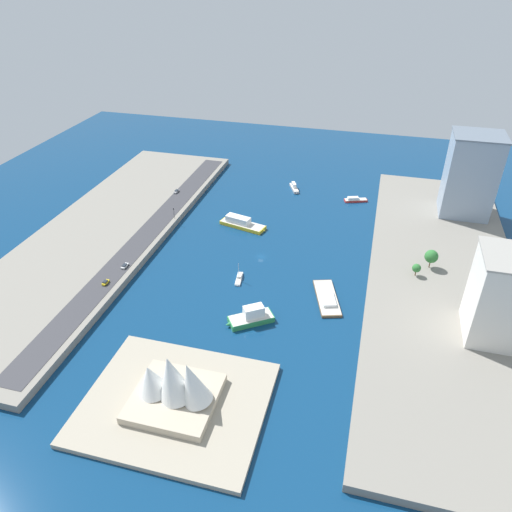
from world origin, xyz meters
TOP-DOWN VIEW (x-y plane):
  - ground_plane at (0.00, 0.00)m, footprint 440.00×440.00m
  - quay_west at (-90.82, 0.00)m, footprint 70.00×240.00m
  - quay_east at (90.82, 0.00)m, footprint 70.00×240.00m
  - peninsula_point at (4.81, 102.39)m, footprint 63.81×53.79m
  - road_strip at (65.14, 0.00)m, footprint 12.99×228.00m
  - ferry_yellow_fast at (19.20, -29.18)m, footprint 28.67×14.71m
  - yacht_sleek_gray at (-0.72, -87.27)m, footprint 9.05×15.41m
  - sailboat_small_white at (5.07, 22.70)m, footprint 4.09×11.76m
  - tugboat_red at (-41.81, -79.48)m, footprint 15.26×8.78m
  - ferry_green_doubledeck at (-9.13, 51.67)m, footprint 20.27×17.40m
  - barge_flat_brown at (-38.68, 27.91)m, footprint 16.81×28.77m
  - tower_tall_glass at (-104.78, -73.24)m, footprint 28.07×25.33m
  - hotel_broad_white at (-109.74, 37.77)m, footprint 29.52×25.42m
  - van_white at (61.04, 32.14)m, footprint 1.96×4.85m
  - sedan_silver at (70.38, -55.21)m, footprint 1.95×5.00m
  - taxi_yellow_cab at (63.00, 47.25)m, footprint 1.91×4.31m
  - traffic_light_waterfront at (57.77, -22.08)m, footprint 0.36×0.36m
  - opera_landmark at (4.67, 102.39)m, footprint 29.42×28.30m
  - park_tree_cluster at (-82.77, -4.59)m, footprint 12.06×14.34m

SIDE VIEW (x-z plane):
  - ground_plane at x=0.00m, z-range 0.00..0.00m
  - sailboat_small_white at x=5.07m, z-range -4.21..5.75m
  - barge_flat_brown at x=-38.68m, z-range -0.40..2.33m
  - peninsula_point at x=4.81m, z-range 0.00..2.00m
  - tugboat_red at x=-41.81m, z-range -0.37..2.61m
  - yacht_sleek_gray at x=-0.72m, z-range -0.69..3.50m
  - quay_west at x=-90.82m, z-range 0.00..3.60m
  - quay_east at x=90.82m, z-range 0.00..3.60m
  - ferry_yellow_fast at x=19.20m, z-range -0.74..4.96m
  - ferry_green_doubledeck at x=-9.13m, z-range -1.25..6.46m
  - road_strip at x=65.14m, z-range 3.60..3.75m
  - van_white at x=61.04m, z-range 3.74..5.24m
  - sedan_silver at x=70.38m, z-range 3.74..5.28m
  - taxi_yellow_cab at x=63.00m, z-range 3.72..5.39m
  - traffic_light_waterfront at x=57.77m, z-range 4.69..11.19m
  - park_tree_cluster at x=-82.77m, z-range 4.70..14.33m
  - opera_landmark at x=4.67m, z-range -0.61..20.41m
  - hotel_broad_white at x=-109.74m, z-range 3.63..40.99m
  - tower_tall_glass at x=-104.78m, z-range 3.63..51.23m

